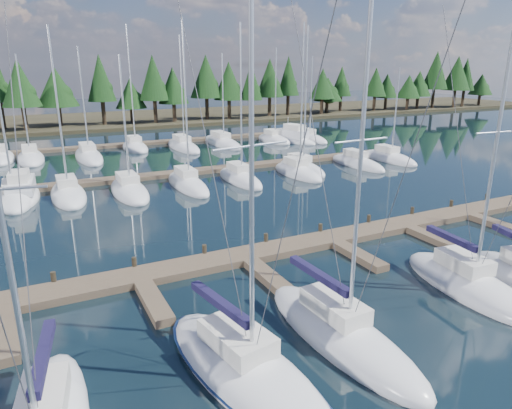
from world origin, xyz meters
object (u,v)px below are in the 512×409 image
front_sailboat_3 (467,284)px  motor_yacht_left (22,194)px  front_sailboat_2 (340,333)px  motor_yacht_right (292,139)px  main_dock (335,242)px  front_sailboat_1 (244,368)px

front_sailboat_3 → motor_yacht_left: (-19.66, 27.88, 0.15)m
front_sailboat_2 → motor_yacht_right: size_ratio=1.67×
main_dock → motor_yacht_left: (-17.26, 20.18, 0.24)m
front_sailboat_3 → motor_yacht_right: size_ratio=1.60×
motor_yacht_left → main_dock: bearing=-49.5°
front_sailboat_2 → front_sailboat_3: 8.36m
front_sailboat_1 → front_sailboat_3: size_ratio=1.07×
motor_yacht_left → motor_yacht_right: 38.51m
main_dock → motor_yacht_left: 26.55m
front_sailboat_2 → front_sailboat_3: (8.32, 0.72, -0.00)m
front_sailboat_3 → motor_yacht_right: bearing=69.9°
main_dock → front_sailboat_1: (-10.35, -8.69, 0.08)m
main_dock → motor_yacht_right: bearing=62.8°
front_sailboat_2 → front_sailboat_3: bearing=5.0°
motor_yacht_left → front_sailboat_3: bearing=-54.8°
front_sailboat_1 → motor_yacht_left: bearing=103.4°
main_dock → front_sailboat_1: front_sailboat_1 is taller
front_sailboat_1 → front_sailboat_2: bearing=3.4°
motor_yacht_right → front_sailboat_2: bearing=-118.8°
front_sailboat_2 → motor_yacht_right: bearing=61.2°
main_dock → front_sailboat_3: front_sailboat_3 is taller
front_sailboat_3 → motor_yacht_left: bearing=125.2°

